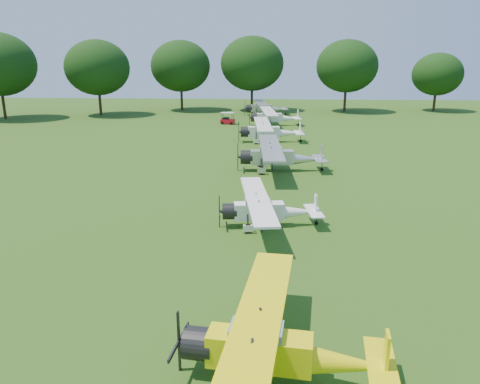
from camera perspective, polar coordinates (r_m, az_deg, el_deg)
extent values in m
plane|color=#2B4D13|center=(29.67, 1.66, -2.40)|extent=(160.00, 160.00, 0.00)
cylinder|color=#311E13|center=(91.38, 22.62, 10.26)|extent=(0.44, 0.44, 3.70)
ellipsoid|color=black|center=(91.11, 22.94, 13.08)|extent=(8.63, 8.63, 7.34)
cylinder|color=#311E13|center=(85.68, 12.68, 11.05)|extent=(0.44, 0.44, 4.51)
ellipsoid|color=black|center=(85.39, 12.91, 14.73)|extent=(10.52, 10.52, 8.94)
cylinder|color=#311E13|center=(85.18, 1.45, 11.48)|extent=(0.44, 0.44, 4.74)
ellipsoid|color=black|center=(84.89, 1.48, 15.38)|extent=(11.05, 11.05, 9.39)
cylinder|color=#311E13|center=(86.36, -7.12, 11.35)|extent=(0.44, 0.44, 4.49)
ellipsoid|color=black|center=(86.07, -7.26, 14.98)|extent=(10.47, 10.47, 8.90)
cylinder|color=#311E13|center=(81.78, -16.70, 10.51)|extent=(0.44, 0.44, 4.44)
ellipsoid|color=black|center=(81.48, -17.01, 14.30)|extent=(10.36, 10.36, 8.80)
cylinder|color=#311E13|center=(82.30, -26.87, 9.61)|extent=(0.44, 0.44, 4.77)
cube|color=yellow|center=(14.78, 2.39, -18.69)|extent=(3.24, 1.30, 1.03)
cone|color=yellow|center=(14.83, 13.25, -19.75)|extent=(2.84, 1.21, 0.89)
cube|color=#8CA5B2|center=(14.49, 2.01, -16.90)|extent=(1.67, 1.09, 0.54)
cylinder|color=black|center=(15.10, -5.02, -17.91)|extent=(1.00, 1.12, 1.02)
cube|color=black|center=(15.26, -7.45, -17.60)|extent=(0.07, 0.12, 2.07)
cube|color=yellow|center=(14.36, 2.02, -16.08)|extent=(2.65, 10.53, 0.14)
cube|color=yellow|center=(14.65, 17.42, -18.25)|extent=(0.16, 0.55, 1.28)
cube|color=yellow|center=(14.89, 16.87, -19.65)|extent=(1.16, 2.84, 0.09)
cylinder|color=black|center=(16.30, 0.10, -18.11)|extent=(0.60, 0.23, 0.59)
cube|color=white|center=(26.90, 2.32, -2.30)|extent=(2.93, 1.20, 0.94)
cone|color=white|center=(27.29, 7.35, -2.44)|extent=(2.58, 1.11, 0.80)
cube|color=#8CA5B2|center=(26.74, 2.14, -1.31)|extent=(1.52, 0.99, 0.49)
cylinder|color=black|center=(26.78, -1.29, -2.38)|extent=(0.91, 1.02, 0.93)
cube|color=black|center=(26.76, -2.53, -2.40)|extent=(0.07, 0.11, 1.87)
cube|color=white|center=(26.67, 2.14, -0.85)|extent=(2.47, 9.53, 0.12)
cube|color=white|center=(27.34, 9.21, -1.51)|extent=(0.15, 0.50, 1.16)
cube|color=white|center=(27.44, 8.99, -2.31)|extent=(1.07, 2.57, 0.08)
cylinder|color=black|center=(26.01, 0.99, -4.51)|extent=(0.55, 0.21, 0.53)
cylinder|color=black|center=(28.10, 0.62, -2.90)|extent=(0.55, 0.21, 0.53)
cylinder|color=black|center=(27.73, 9.29, -3.75)|extent=(0.22, 0.10, 0.21)
cube|color=silver|center=(40.00, 3.90, 4.26)|extent=(3.68, 1.25, 1.19)
cone|color=silver|center=(40.32, 8.25, 3.98)|extent=(3.22, 1.17, 1.02)
cube|color=#8CA5B2|center=(39.87, 3.75, 5.13)|extent=(1.86, 1.13, 0.62)
cylinder|color=black|center=(39.94, 0.80, 4.27)|extent=(1.08, 1.23, 1.18)
cube|color=black|center=(39.94, -0.26, 4.28)|extent=(0.07, 0.14, 2.38)
cube|color=silver|center=(39.81, 3.76, 5.54)|extent=(2.22, 12.09, 0.16)
cube|color=silver|center=(40.37, 9.89, 4.74)|extent=(0.14, 0.63, 1.47)
cube|color=silver|center=(40.46, 9.69, 4.03)|extent=(1.11, 3.22, 0.10)
cylinder|color=black|center=(38.76, 2.64, 2.60)|extent=(0.69, 0.21, 0.68)
cylinder|color=black|center=(41.52, 2.52, 3.52)|extent=(0.69, 0.21, 0.68)
cylinder|color=black|center=(40.70, 9.95, 2.73)|extent=(0.28, 0.10, 0.27)
cube|color=white|center=(53.68, 2.91, 7.34)|extent=(3.64, 1.30, 1.17)
cone|color=white|center=(53.97, 6.13, 7.14)|extent=(3.19, 1.22, 1.00)
cube|color=#8CA5B2|center=(53.58, 2.80, 7.99)|extent=(1.85, 1.15, 0.61)
cylinder|color=black|center=(53.59, 0.63, 7.35)|extent=(1.08, 1.23, 1.16)
cube|color=black|center=(53.58, -0.16, 7.35)|extent=(0.08, 0.14, 2.34)
cube|color=white|center=(53.54, 2.80, 8.29)|extent=(2.43, 11.92, 0.16)
cube|color=white|center=(54.02, 7.33, 7.71)|extent=(0.15, 0.62, 1.45)
cube|color=white|center=(54.08, 7.20, 7.18)|extent=(1.16, 3.18, 0.10)
cylinder|color=black|center=(52.39, 2.00, 6.20)|extent=(0.68, 0.22, 0.67)
cylinder|color=black|center=(55.14, 1.88, 6.71)|extent=(0.68, 0.22, 0.67)
cylinder|color=black|center=(54.27, 7.40, 6.21)|extent=(0.27, 0.11, 0.27)
cube|color=white|center=(66.66, 3.59, 9.06)|extent=(3.57, 1.37, 1.15)
cone|color=white|center=(67.04, 6.12, 8.90)|extent=(3.13, 1.27, 0.98)
cube|color=#8CA5B2|center=(66.58, 3.50, 9.57)|extent=(1.83, 1.17, 0.60)
cylinder|color=black|center=(66.49, 1.79, 9.06)|extent=(1.09, 1.22, 1.13)
cube|color=black|center=(66.45, 1.17, 9.06)|extent=(0.08, 0.14, 2.29)
cube|color=white|center=(66.55, 3.51, 9.80)|extent=(2.69, 11.66, 0.15)
cube|color=white|center=(67.14, 7.07, 9.35)|extent=(0.17, 0.61, 1.42)
cube|color=white|center=(67.18, 6.96, 8.93)|extent=(1.22, 3.13, 0.10)
cylinder|color=black|center=(65.35, 2.92, 8.20)|extent=(0.67, 0.24, 0.65)
cylinder|color=black|center=(68.04, 2.72, 8.52)|extent=(0.67, 0.24, 0.65)
cylinder|color=black|center=(67.33, 7.12, 8.16)|extent=(0.27, 0.11, 0.26)
cube|color=silver|center=(78.90, 2.61, 10.18)|extent=(3.54, 1.39, 1.13)
cone|color=silver|center=(79.24, 4.73, 10.05)|extent=(3.10, 1.29, 0.97)
cube|color=#8CA5B2|center=(78.83, 2.53, 10.61)|extent=(1.82, 1.17, 0.59)
cylinder|color=black|center=(78.73, 1.10, 10.18)|extent=(1.09, 1.22, 1.12)
cube|color=black|center=(78.69, 0.58, 10.18)|extent=(0.08, 0.14, 2.26)
cube|color=silver|center=(78.80, 2.54, 10.81)|extent=(2.80, 11.52, 0.15)
cube|color=silver|center=(79.33, 5.53, 10.43)|extent=(0.17, 0.60, 1.40)
cube|color=silver|center=(79.37, 5.44, 10.09)|extent=(1.24, 3.10, 0.10)
cylinder|color=black|center=(77.58, 2.05, 9.48)|extent=(0.66, 0.24, 0.65)
cylinder|color=black|center=(80.24, 1.89, 9.71)|extent=(0.66, 0.24, 0.65)
cylinder|color=black|center=(79.50, 5.58, 9.44)|extent=(0.27, 0.11, 0.26)
cube|color=#B50C1C|center=(68.17, -1.51, 8.61)|extent=(2.13, 1.42, 0.62)
cube|color=black|center=(68.19, -1.73, 8.91)|extent=(0.97, 1.11, 0.40)
cube|color=white|center=(68.02, -1.52, 9.63)|extent=(2.05, 1.49, 0.07)
cylinder|color=black|center=(67.85, -2.19, 8.39)|extent=(0.41, 0.20, 0.39)
cylinder|color=black|center=(68.90, -1.93, 8.52)|extent=(0.41, 0.20, 0.39)
cylinder|color=black|center=(67.49, -1.09, 8.36)|extent=(0.41, 0.20, 0.39)
cylinder|color=black|center=(68.55, -0.84, 8.48)|extent=(0.41, 0.20, 0.39)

